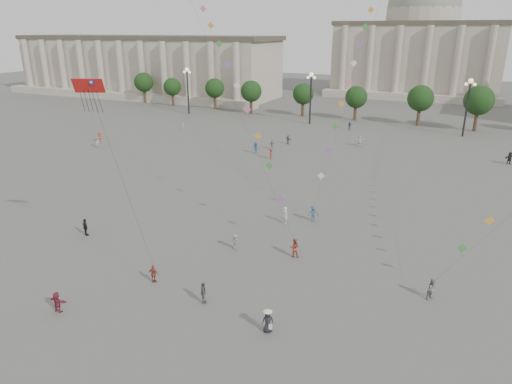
% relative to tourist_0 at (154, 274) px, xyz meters
% --- Properties ---
extents(ground, '(360.00, 360.00, 0.00)m').
position_rel_tourist_0_xyz_m(ground, '(6.59, -3.07, -0.75)').
color(ground, '#514F4D').
rests_on(ground, ground).
extents(hall_west, '(84.00, 26.22, 17.20)m').
position_rel_tourist_0_xyz_m(hall_west, '(-68.41, 90.82, 7.68)').
color(hall_west, '#ACA290').
rests_on(hall_west, ground).
extents(hall_central, '(48.30, 34.30, 35.50)m').
position_rel_tourist_0_xyz_m(hall_central, '(6.59, 126.15, 13.48)').
color(hall_central, '#ACA290').
rests_on(hall_central, ground).
extents(tree_row, '(137.12, 5.12, 8.00)m').
position_rel_tourist_0_xyz_m(tree_row, '(6.59, 74.93, 4.64)').
color(tree_row, '#3D2C1E').
rests_on(tree_row, ground).
extents(lamp_post_far_west, '(2.00, 0.90, 10.65)m').
position_rel_tourist_0_xyz_m(lamp_post_far_west, '(-38.41, 66.93, 6.60)').
color(lamp_post_far_west, '#262628').
rests_on(lamp_post_far_west, ground).
extents(lamp_post_mid_west, '(2.00, 0.90, 10.65)m').
position_rel_tourist_0_xyz_m(lamp_post_mid_west, '(-8.41, 66.93, 6.60)').
color(lamp_post_mid_west, '#262628').
rests_on(lamp_post_mid_west, ground).
extents(lamp_post_mid_east, '(2.00, 0.90, 10.65)m').
position_rel_tourist_0_xyz_m(lamp_post_mid_east, '(21.59, 66.93, 6.60)').
color(lamp_post_mid_east, '#262628').
rests_on(lamp_post_mid_east, ground).
extents(person_crowd_0, '(0.94, 0.96, 1.62)m').
position_rel_tourist_0_xyz_m(person_crowd_0, '(0.82, 64.02, 0.06)').
color(person_crowd_0, navy).
rests_on(person_crowd_0, ground).
extents(person_crowd_1, '(1.13, 1.11, 1.83)m').
position_rel_tourist_0_xyz_m(person_crowd_1, '(-35.02, 32.51, 0.17)').
color(person_crowd_1, silver).
rests_on(person_crowd_1, ground).
extents(person_crowd_2, '(1.35, 1.42, 1.93)m').
position_rel_tourist_0_xyz_m(person_crowd_2, '(-37.20, 35.41, 0.22)').
color(person_crowd_2, '#9E442B').
rests_on(person_crowd_2, ground).
extents(person_crowd_4, '(1.79, 1.42, 1.90)m').
position_rel_tourist_0_xyz_m(person_crowd_4, '(5.45, 51.46, 0.20)').
color(person_crowd_4, silver).
rests_on(person_crowd_4, ground).
extents(person_crowd_6, '(1.12, 0.79, 1.57)m').
position_rel_tourist_0_xyz_m(person_crowd_6, '(3.35, 7.73, 0.04)').
color(person_crowd_6, slate).
rests_on(person_crowd_6, ground).
extents(person_crowd_9, '(1.75, 1.36, 1.85)m').
position_rel_tourist_0_xyz_m(person_crowd_9, '(28.23, 49.46, 0.17)').
color(person_crowd_9, black).
rests_on(person_crowd_9, ground).
extents(person_crowd_10, '(0.67, 0.67, 1.57)m').
position_rel_tourist_0_xyz_m(person_crowd_10, '(-29.33, 50.19, 0.03)').
color(person_crowd_10, beige).
rests_on(person_crowd_10, ground).
extents(person_crowd_12, '(1.56, 1.26, 1.66)m').
position_rel_tourist_0_xyz_m(person_crowd_12, '(-6.30, 47.99, 0.08)').
color(person_crowd_12, slate).
rests_on(person_crowd_12, ground).
extents(person_crowd_13, '(0.79, 0.76, 1.82)m').
position_rel_tourist_0_xyz_m(person_crowd_13, '(5.45, 15.23, 0.16)').
color(person_crowd_13, silver).
rests_on(person_crowd_13, ground).
extents(person_crowd_16, '(1.01, 0.72, 1.60)m').
position_rel_tourist_0_xyz_m(person_crowd_16, '(-7.44, 43.26, 0.05)').
color(person_crowd_16, slate).
rests_on(person_crowd_16, ground).
extents(person_crowd_17, '(0.67, 1.12, 1.71)m').
position_rel_tourist_0_xyz_m(person_crowd_17, '(-5.28, 37.64, 0.10)').
color(person_crowd_17, maroon).
rests_on(person_crowd_17, ground).
extents(person_crowd_18, '(1.34, 0.90, 1.92)m').
position_rel_tourist_0_xyz_m(person_crowd_18, '(-8.80, 39.63, 0.21)').
color(person_crowd_18, '#2E4A69').
rests_on(person_crowd_18, ground).
extents(tourist_0, '(0.91, 0.45, 1.50)m').
position_rel_tourist_0_xyz_m(tourist_0, '(0.00, 0.00, 0.00)').
color(tourist_0, brown).
rests_on(tourist_0, ground).
extents(tourist_1, '(1.10, 0.83, 1.73)m').
position_rel_tourist_0_xyz_m(tourist_1, '(-11.30, 4.54, 0.12)').
color(tourist_1, black).
rests_on(tourist_1, ground).
extents(tourist_2, '(1.47, 0.55, 1.56)m').
position_rel_tourist_0_xyz_m(tourist_2, '(-3.85, -6.10, 0.03)').
color(tourist_2, maroon).
rests_on(tourist_2, ground).
extents(tourist_3, '(0.92, 1.06, 1.72)m').
position_rel_tourist_0_xyz_m(tourist_3, '(5.09, -0.92, 0.11)').
color(tourist_3, '#58595C').
rests_on(tourist_3, ground).
extents(kite_flyer_0, '(1.00, 0.88, 1.75)m').
position_rel_tourist_0_xyz_m(kite_flyer_0, '(8.75, 8.63, 0.13)').
color(kite_flyer_0, '#9C3F2A').
rests_on(kite_flyer_0, ground).
extents(kite_flyer_1, '(1.31, 1.07, 1.76)m').
position_rel_tourist_0_xyz_m(kite_flyer_1, '(7.91, 16.91, 0.13)').
color(kite_flyer_1, '#345075').
rests_on(kite_flyer_1, ground).
extents(kite_flyer_2, '(0.98, 1.01, 1.65)m').
position_rel_tourist_0_xyz_m(kite_flyer_2, '(20.35, 6.47, 0.07)').
color(kite_flyer_2, slate).
rests_on(kite_flyer_2, ground).
extents(hat_person, '(0.94, 0.84, 1.69)m').
position_rel_tourist_0_xyz_m(hat_person, '(10.70, -2.15, 0.11)').
color(hat_person, black).
rests_on(hat_person, ground).
extents(dragon_kite, '(2.93, 1.27, 14.45)m').
position_rel_tourist_0_xyz_m(dragon_kite, '(-3.57, -0.77, 13.77)').
color(dragon_kite, '#B11512').
rests_on(dragon_kite, ground).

